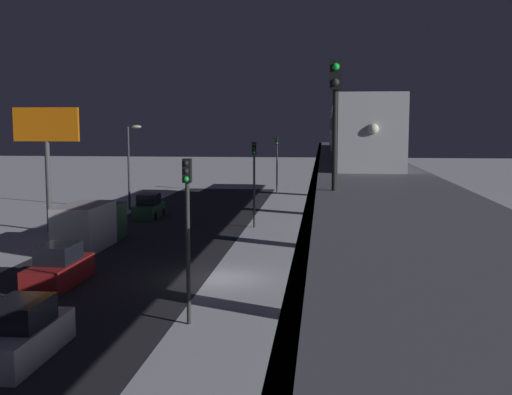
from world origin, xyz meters
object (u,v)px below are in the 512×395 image
sedan_white (22,335)px  commercial_billboard (46,137)px  rail_signal (335,102)px  sedan_red (59,268)px  sedan_green (149,208)px  traffic_light_far (277,156)px  subway_train (353,129)px  traffic_light_near (188,217)px  traffic_light_mid (254,172)px  box_truck (91,225)px

sedan_white → commercial_billboard: size_ratio=0.52×
rail_signal → sedan_red: 17.50m
sedan_green → sedan_white: bearing=98.2°
rail_signal → sedan_green: size_ratio=0.94×
sedan_red → traffic_light_far: bearing=-100.3°
sedan_green → sedan_red: 22.42m
traffic_light_far → subway_train: bearing=105.9°
sedan_green → traffic_light_near: size_ratio=0.67×
commercial_billboard → sedan_green: bearing=-125.2°
traffic_light_mid → commercial_billboard: commercial_billboard is taller
rail_signal → traffic_light_near: size_ratio=0.62×
traffic_light_far → sedan_red: bearing=79.7°
sedan_red → commercial_billboard: size_ratio=0.54×
subway_train → rail_signal: bearing=86.2°
traffic_light_near → traffic_light_far: (0.00, -46.85, 0.00)m
rail_signal → traffic_light_far: bearing=-83.8°
box_truck → sedan_green: bearing=-90.9°
box_truck → traffic_light_near: size_ratio=1.16×
box_truck → traffic_light_far: traffic_light_far is taller
traffic_light_far → commercial_billboard: bearing=61.3°
traffic_light_far → sedan_white: bearing=84.7°
box_truck → rail_signal: bearing=128.8°
rail_signal → traffic_light_mid: 27.93m
sedan_red → commercial_billboard: commercial_billboard is taller
subway_train → rail_signal: 25.43m
rail_signal → traffic_light_near: 7.76m
sedan_red → box_truck: 9.80m
sedan_red → sedan_white: (-2.80, 9.52, 0.00)m
rail_signal → box_truck: size_ratio=0.54×
sedan_green → sedan_white: 32.21m
sedan_white → traffic_light_near: 7.13m
sedan_red → traffic_light_far: 42.28m
traffic_light_far → traffic_light_mid: bearing=90.0°
traffic_light_near → commercial_billboard: bearing=-54.2°
traffic_light_mid → traffic_light_near: bearing=90.0°
sedan_green → box_truck: size_ratio=0.58×
subway_train → traffic_light_mid: subway_train is taller
traffic_light_near → traffic_light_mid: 23.42m
subway_train → sedan_red: subway_train is taller
traffic_light_near → traffic_light_mid: same height
box_truck → sedan_red: bearing=101.8°
sedan_white → commercial_billboard: (9.89, -24.39, 6.03)m
sedan_red → sedan_white: size_ratio=1.04×
sedan_red → commercial_billboard: bearing=-64.5°
subway_train → sedan_green: bearing=-20.1°
rail_signal → sedan_green: (14.74, -31.38, -7.57)m
rail_signal → commercial_billboard: rail_signal is taller
traffic_light_near → commercial_billboard: size_ratio=0.72×
rail_signal → commercial_billboard: size_ratio=0.45×
subway_train → box_truck: size_ratio=4.98×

